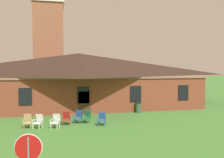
# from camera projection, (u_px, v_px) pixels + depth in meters

# --- Properties ---
(brick_building) EXTENTS (25.84, 10.40, 5.82)m
(brick_building) POSITION_uv_depth(u_px,v_px,m) (79.00, 79.00, 26.47)
(brick_building) COLOR brown
(brick_building) RESTS_ON ground
(dome_tower) EXTENTS (5.18, 5.18, 20.89)m
(dome_tower) POSITION_uv_depth(u_px,v_px,m) (49.00, 36.00, 40.71)
(dome_tower) COLOR #93563D
(dome_tower) RESTS_ON ground
(stop_sign) EXTENTS (0.80, 0.13, 2.37)m
(stop_sign) POSITION_uv_depth(u_px,v_px,m) (29.00, 158.00, 6.93)
(stop_sign) COLOR slate
(stop_sign) RESTS_ON ground
(lawn_chair_by_porch) EXTENTS (0.68, 0.71, 0.96)m
(lawn_chair_by_porch) POSITION_uv_depth(u_px,v_px,m) (27.00, 121.00, 16.92)
(lawn_chair_by_porch) COLOR tan
(lawn_chair_by_porch) RESTS_ON ground
(lawn_chair_near_door) EXTENTS (0.79, 0.83, 0.96)m
(lawn_chair_near_door) POSITION_uv_depth(u_px,v_px,m) (38.00, 121.00, 16.84)
(lawn_chair_near_door) COLOR white
(lawn_chair_near_door) RESTS_ON ground
(lawn_chair_left_end) EXTENTS (0.77, 0.82, 0.96)m
(lawn_chair_left_end) POSITION_uv_depth(u_px,v_px,m) (56.00, 121.00, 16.93)
(lawn_chair_left_end) COLOR white
(lawn_chair_left_end) RESTS_ON ground
(lawn_chair_middle) EXTENTS (0.65, 0.68, 0.96)m
(lawn_chair_middle) POSITION_uv_depth(u_px,v_px,m) (66.00, 118.00, 17.93)
(lawn_chair_middle) COLOR maroon
(lawn_chair_middle) RESTS_ON ground
(lawn_chair_right_end) EXTENTS (0.80, 0.84, 0.96)m
(lawn_chair_right_end) POSITION_uv_depth(u_px,v_px,m) (78.00, 116.00, 18.48)
(lawn_chair_right_end) COLOR #2D5693
(lawn_chair_right_end) RESTS_ON ground
(lawn_chair_far_side) EXTENTS (0.85, 0.87, 0.96)m
(lawn_chair_far_side) POSITION_uv_depth(u_px,v_px,m) (87.00, 116.00, 18.52)
(lawn_chair_far_side) COLOR #28704C
(lawn_chair_far_side) RESTS_ON ground
(lawn_chair_under_eave) EXTENTS (0.76, 0.81, 0.96)m
(lawn_chair_under_eave) POSITION_uv_depth(u_px,v_px,m) (102.00, 118.00, 17.71)
(lawn_chair_under_eave) COLOR #2D5693
(lawn_chair_under_eave) RESTS_ON ground
(trash_bin) EXTENTS (0.56, 0.56, 0.98)m
(trash_bin) POSITION_uv_depth(u_px,v_px,m) (138.00, 107.00, 22.55)
(trash_bin) COLOR #335638
(trash_bin) RESTS_ON ground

